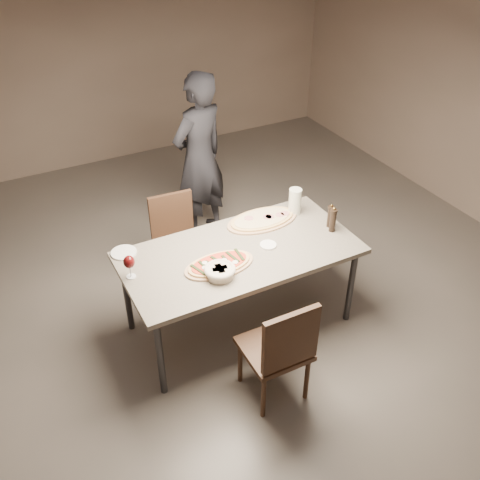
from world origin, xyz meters
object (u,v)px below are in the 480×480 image
pepper_mill_left (330,216)px  carafe (295,201)px  dining_table (240,257)px  ham_pizza (262,219)px  chair_near (281,348)px  zucchini_pizza (219,264)px  diner (199,159)px  bread_basket (220,271)px  chair_far (176,237)px

pepper_mill_left → carafe: carafe is taller
dining_table → ham_pizza: size_ratio=2.90×
carafe → chair_near: size_ratio=0.25×
carafe → zucchini_pizza: bearing=-157.4°
dining_table → chair_near: (-0.11, -0.80, -0.19)m
ham_pizza → chair_near: bearing=-130.0°
carafe → chair_near: (-0.77, -1.07, -0.36)m
carafe → diner: (-0.37, 1.12, -0.02)m
dining_table → carafe: size_ratio=8.13×
zucchini_pizza → carafe: (0.88, 0.37, 0.09)m
pepper_mill_left → carafe: bearing=114.3°
pepper_mill_left → diner: (-0.51, 1.43, -0.00)m
zucchini_pizza → pepper_mill_left: (1.02, 0.06, 0.08)m
ham_pizza → pepper_mill_left: pepper_mill_left is taller
ham_pizza → bread_basket: bearing=-158.6°
pepper_mill_left → chair_near: (-0.91, -0.76, -0.34)m
diner → zucchini_pizza: bearing=51.0°
carafe → chair_near: bearing=-125.8°
pepper_mill_left → chair_far: bearing=141.6°
carafe → pepper_mill_left: bearing=-65.7°
dining_table → carafe: bearing=22.3°
chair_far → chair_near: bearing=98.3°
bread_basket → chair_far: 1.03m
chair_far → diner: size_ratio=0.51×
zucchini_pizza → pepper_mill_left: bearing=-11.1°
dining_table → chair_near: chair_near is taller
ham_pizza → pepper_mill_left: size_ratio=3.00×
zucchini_pizza → diner: bearing=56.6°
dining_table → diner: 1.43m
dining_table → chair_far: size_ratio=2.11×
diner → chair_near: bearing=59.6°
zucchini_pizza → ham_pizza: bearing=18.8°
bread_basket → chair_far: chair_far is taller
dining_table → carafe: carafe is taller
bread_basket → chair_far: size_ratio=0.26×
chair_near → chair_far: bearing=94.9°
zucchini_pizza → pepper_mill_left: pepper_mill_left is taller
carafe → bread_basket: bearing=-152.8°
diner → ham_pizza: bearing=73.3°
zucchini_pizza → bread_basket: 0.12m
bread_basket → zucchini_pizza: bearing=66.7°
chair_far → pepper_mill_left: bearing=145.8°
ham_pizza → chair_near: (-0.47, -1.08, -0.26)m
ham_pizza → diner: (-0.06, 1.11, 0.08)m
zucchini_pizza → carafe: carafe is taller
carafe → ham_pizza: bearing=178.1°
chair_far → diner: 0.88m
carafe → diner: 1.18m
zucchini_pizza → ham_pizza: size_ratio=0.86×
ham_pizza → carafe: size_ratio=2.80×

